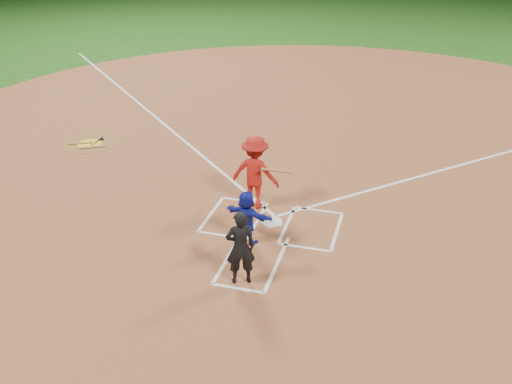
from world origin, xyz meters
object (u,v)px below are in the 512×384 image
(catcher, at_px, (247,217))
(umpire, at_px, (240,247))
(home_plate, at_px, (272,222))
(on_deck_circle, at_px, (89,144))
(batter_at_plate, at_px, (255,172))

(catcher, distance_m, umpire, 1.56)
(home_plate, bearing_deg, on_deck_circle, -25.57)
(home_plate, distance_m, catcher, 1.25)
(umpire, bearing_deg, home_plate, -114.67)
(on_deck_circle, height_order, catcher, catcher)
(home_plate, height_order, umpire, umpire)
(home_plate, xyz_separation_m, batter_at_plate, (-0.64, 0.71, 0.95))
(on_deck_circle, distance_m, catcher, 8.00)
(on_deck_circle, xyz_separation_m, catcher, (6.67, -4.38, 0.64))
(umpire, bearing_deg, catcher, -102.07)
(catcher, xyz_separation_m, batter_at_plate, (-0.29, 1.74, 0.31))
(umpire, bearing_deg, on_deck_circle, -64.39)
(on_deck_circle, bearing_deg, umpire, -40.13)
(on_deck_circle, relative_size, batter_at_plate, 0.89)
(on_deck_circle, distance_m, batter_at_plate, 6.97)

